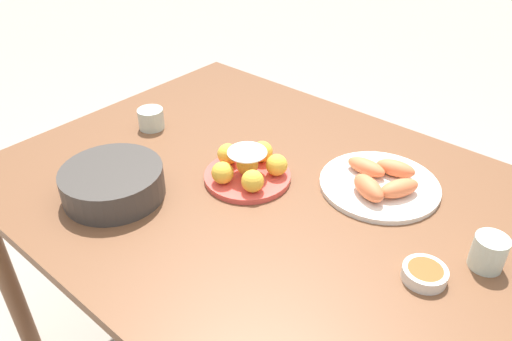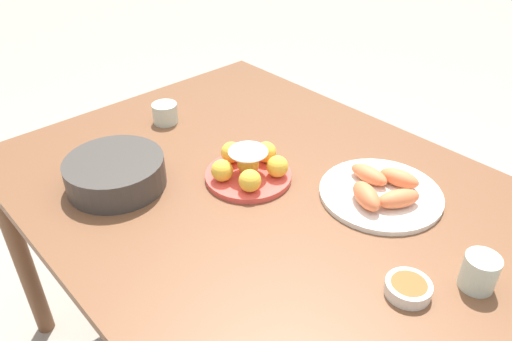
{
  "view_description": "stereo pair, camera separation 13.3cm",
  "coord_description": "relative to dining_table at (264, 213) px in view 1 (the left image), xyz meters",
  "views": [
    {
      "loc": [
        -0.69,
        0.83,
        1.56
      ],
      "look_at": [
        0.03,
        -0.0,
        0.82
      ],
      "focal_mm": 35.0,
      "sensor_mm": 36.0,
      "label": 1
    },
    {
      "loc": [
        -0.78,
        0.74,
        1.56
      ],
      "look_at": [
        0.03,
        -0.0,
        0.82
      ],
      "focal_mm": 35.0,
      "sensor_mm": 36.0,
      "label": 2
    }
  ],
  "objects": [
    {
      "name": "cup_far",
      "position": [
        0.48,
        -0.01,
        0.12
      ],
      "size": [
        0.08,
        0.08,
        0.06
      ],
      "color": "beige",
      "rests_on": "dining_table"
    },
    {
      "name": "cup_near",
      "position": [
        -0.55,
        -0.09,
        0.13
      ],
      "size": [
        0.07,
        0.07,
        0.08
      ],
      "color": "beige",
      "rests_on": "dining_table"
    },
    {
      "name": "dining_table",
      "position": [
        0.0,
        0.0,
        0.0
      ],
      "size": [
        1.44,
        1.09,
        0.78
      ],
      "color": "brown",
      "rests_on": "ground_plane"
    },
    {
      "name": "cake_plate",
      "position": [
        0.06,
        -0.0,
        0.12
      ],
      "size": [
        0.24,
        0.24,
        0.1
      ],
      "color": "#E04C42",
      "rests_on": "dining_table"
    },
    {
      "name": "serving_bowl",
      "position": [
        0.27,
        0.28,
        0.13
      ],
      "size": [
        0.26,
        0.26,
        0.08
      ],
      "color": "#3D3833",
      "rests_on": "dining_table"
    },
    {
      "name": "sauce_bowl",
      "position": [
        -0.47,
        0.03,
        0.1
      ],
      "size": [
        0.1,
        0.1,
        0.03
      ],
      "color": "silver",
      "rests_on": "dining_table"
    },
    {
      "name": "seafood_platter",
      "position": [
        -0.24,
        -0.2,
        0.11
      ],
      "size": [
        0.32,
        0.32,
        0.07
      ],
      "color": "silver",
      "rests_on": "dining_table"
    }
  ]
}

